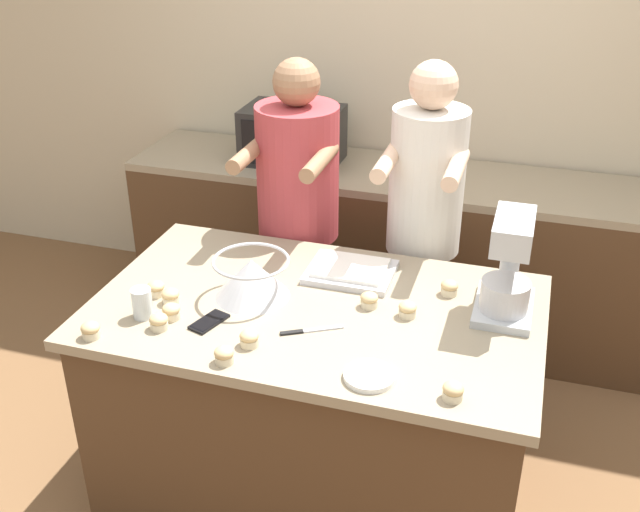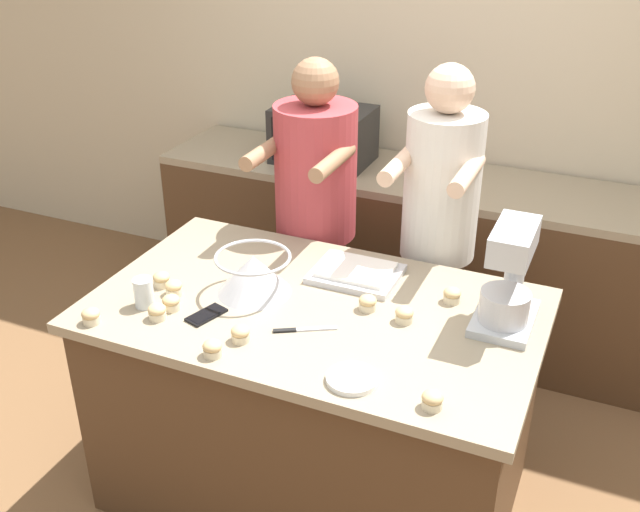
% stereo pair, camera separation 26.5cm
% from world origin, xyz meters
% --- Properties ---
extents(ground_plane, '(16.00, 16.00, 0.00)m').
position_xyz_m(ground_plane, '(0.00, 0.00, 0.00)').
color(ground_plane, brown).
extents(back_wall, '(10.00, 0.06, 2.70)m').
position_xyz_m(back_wall, '(0.00, 1.71, 1.35)').
color(back_wall, beige).
rests_on(back_wall, ground_plane).
extents(island_counter, '(1.61, 0.96, 0.89)m').
position_xyz_m(island_counter, '(0.00, 0.00, 0.45)').
color(island_counter, '#4C331E').
rests_on(island_counter, ground_plane).
extents(back_counter, '(2.80, 0.60, 0.90)m').
position_xyz_m(back_counter, '(0.00, 1.36, 0.45)').
color(back_counter, '#4C331E').
rests_on(back_counter, ground_plane).
extents(person_left, '(0.37, 0.52, 1.62)m').
position_xyz_m(person_left, '(-0.29, 0.66, 0.84)').
color(person_left, brown).
rests_on(person_left, ground_plane).
extents(person_right, '(0.33, 0.50, 1.65)m').
position_xyz_m(person_right, '(0.27, 0.66, 0.87)').
color(person_right, brown).
rests_on(person_right, ground_plane).
extents(stand_mixer, '(0.20, 0.30, 0.37)m').
position_xyz_m(stand_mixer, '(0.65, 0.16, 1.06)').
color(stand_mixer, '#B2B7BC').
rests_on(stand_mixer, island_counter).
extents(mixing_bowl, '(0.28, 0.28, 0.15)m').
position_xyz_m(mixing_bowl, '(-0.25, -0.00, 0.97)').
color(mixing_bowl, '#BCBCC1').
rests_on(mixing_bowl, island_counter).
extents(baking_tray, '(0.33, 0.26, 0.04)m').
position_xyz_m(baking_tray, '(0.06, 0.26, 0.91)').
color(baking_tray, '#BCBCC1').
rests_on(baking_tray, island_counter).
extents(microwave_oven, '(0.50, 0.34, 0.29)m').
position_xyz_m(microwave_oven, '(-0.56, 1.36, 1.04)').
color(microwave_oven, black).
rests_on(microwave_oven, back_counter).
extents(cell_phone, '(0.11, 0.16, 0.01)m').
position_xyz_m(cell_phone, '(-0.32, -0.22, 0.90)').
color(cell_phone, black).
rests_on(cell_phone, island_counter).
extents(drinking_glass, '(0.07, 0.07, 0.11)m').
position_xyz_m(drinking_glass, '(-0.56, -0.24, 0.95)').
color(drinking_glass, silver).
rests_on(drinking_glass, island_counter).
extents(small_plate, '(0.16, 0.16, 0.02)m').
position_xyz_m(small_plate, '(0.29, -0.36, 0.90)').
color(small_plate, white).
rests_on(small_plate, island_counter).
extents(knife, '(0.20, 0.12, 0.01)m').
position_xyz_m(knife, '(0.02, -0.17, 0.90)').
color(knife, '#BCBCC1').
rests_on(knife, island_counter).
extents(cupcake_0, '(0.06, 0.06, 0.06)m').
position_xyz_m(cupcake_0, '(0.55, -0.38, 0.92)').
color(cupcake_0, beige).
rests_on(cupcake_0, island_counter).
extents(cupcake_1, '(0.06, 0.06, 0.06)m').
position_xyz_m(cupcake_1, '(-0.18, -0.41, 0.92)').
color(cupcake_1, beige).
rests_on(cupcake_1, island_counter).
extents(cupcake_2, '(0.06, 0.06, 0.06)m').
position_xyz_m(cupcake_2, '(-0.59, -0.10, 0.92)').
color(cupcake_2, beige).
rests_on(cupcake_2, island_counter).
extents(cupcake_3, '(0.06, 0.06, 0.06)m').
position_xyz_m(cupcake_3, '(-0.14, -0.30, 0.92)').
color(cupcake_3, beige).
rests_on(cupcake_3, island_counter).
extents(cupcake_4, '(0.06, 0.06, 0.06)m').
position_xyz_m(cupcake_4, '(-0.66, -0.41, 0.92)').
color(cupcake_4, beige).
rests_on(cupcake_4, island_counter).
extents(cupcake_5, '(0.06, 0.06, 0.06)m').
position_xyz_m(cupcake_5, '(0.33, 0.03, 0.92)').
color(cupcake_5, beige).
rests_on(cupcake_5, island_counter).
extents(cupcake_6, '(0.06, 0.06, 0.06)m').
position_xyz_m(cupcake_6, '(-0.51, -0.13, 0.92)').
color(cupcake_6, beige).
rests_on(cupcake_6, island_counter).
extents(cupcake_7, '(0.06, 0.06, 0.06)m').
position_xyz_m(cupcake_7, '(-0.47, -0.30, 0.92)').
color(cupcake_7, beige).
rests_on(cupcake_7, island_counter).
extents(cupcake_8, '(0.06, 0.06, 0.06)m').
position_xyz_m(cupcake_8, '(-0.46, -0.23, 0.92)').
color(cupcake_8, beige).
rests_on(cupcake_8, island_counter).
extents(cupcake_9, '(0.06, 0.06, 0.06)m').
position_xyz_m(cupcake_9, '(0.44, 0.23, 0.92)').
color(cupcake_9, beige).
rests_on(cupcake_9, island_counter).
extents(cupcake_10, '(0.06, 0.06, 0.06)m').
position_xyz_m(cupcake_10, '(0.18, 0.05, 0.92)').
color(cupcake_10, beige).
rests_on(cupcake_10, island_counter).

